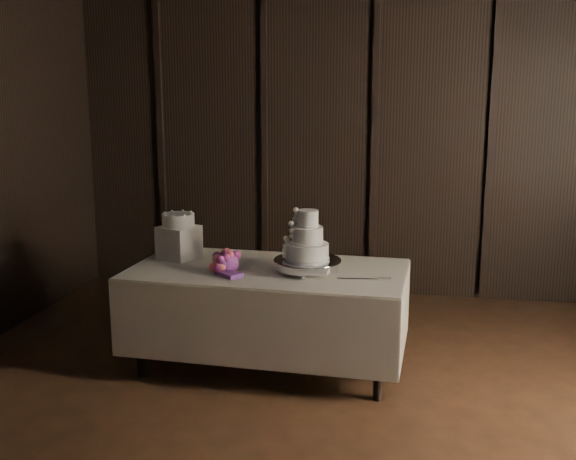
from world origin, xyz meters
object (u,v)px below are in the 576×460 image
(wedding_cake, at_px, (304,241))
(cake_stand, at_px, (307,266))
(bouquet, at_px, (227,262))
(small_cake, at_px, (178,220))
(display_table, at_px, (268,313))
(box_pedestal, at_px, (179,242))

(wedding_cake, bearing_deg, cake_stand, 26.98)
(bouquet, xyz_separation_m, small_cake, (-0.47, 0.31, 0.23))
(display_table, xyz_separation_m, box_pedestal, (-0.74, 0.18, 0.47))
(wedding_cake, bearing_deg, small_cake, 163.90)
(display_table, xyz_separation_m, wedding_cake, (0.27, -0.06, 0.57))
(cake_stand, bearing_deg, small_cake, 167.79)
(wedding_cake, distance_m, bouquet, 0.57)
(display_table, distance_m, small_cake, 0.99)
(cake_stand, xyz_separation_m, wedding_cake, (-0.03, -0.01, 0.19))
(small_cake, bearing_deg, cake_stand, -12.21)
(cake_stand, bearing_deg, wedding_cake, -150.26)
(display_table, relative_size, box_pedestal, 7.81)
(cake_stand, bearing_deg, box_pedestal, 167.79)
(display_table, distance_m, cake_stand, 0.49)
(cake_stand, height_order, small_cake, small_cake)
(display_table, relative_size, cake_stand, 4.20)
(wedding_cake, bearing_deg, display_table, 164.25)
(small_cake, bearing_deg, box_pedestal, 0.00)
(display_table, height_order, wedding_cake, wedding_cake)
(cake_stand, xyz_separation_m, bouquet, (-0.57, -0.09, 0.02))
(display_table, distance_m, box_pedestal, 0.89)
(bouquet, xyz_separation_m, box_pedestal, (-0.47, 0.31, 0.06))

